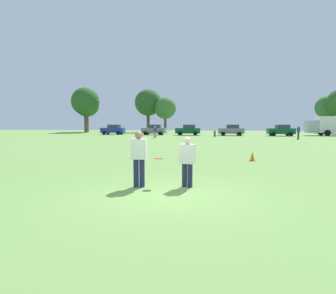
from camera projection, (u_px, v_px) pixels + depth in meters
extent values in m
plane|color=#6B9347|center=(166.00, 194.00, 7.76)|extent=(153.30, 153.30, 0.00)
cylinder|color=#1E234C|center=(136.00, 173.00, 8.67)|extent=(0.16, 0.16, 0.86)
cylinder|color=#1E234C|center=(142.00, 173.00, 8.66)|extent=(0.16, 0.16, 0.86)
cube|color=silver|center=(139.00, 149.00, 8.60)|extent=(0.50, 0.32, 0.62)
sphere|color=#8C664C|center=(139.00, 135.00, 8.57)|extent=(0.24, 0.24, 0.24)
cylinder|color=#1E234C|center=(190.00, 175.00, 8.63)|extent=(0.16, 0.16, 0.73)
cylinder|color=#1E234C|center=(184.00, 175.00, 8.69)|extent=(0.16, 0.16, 0.73)
cube|color=silver|center=(187.00, 154.00, 8.61)|extent=(0.50, 0.35, 0.59)
sphere|color=beige|center=(187.00, 141.00, 8.58)|extent=(0.23, 0.23, 0.23)
cylinder|color=#E54C33|center=(158.00, 158.00, 8.74)|extent=(0.27, 0.27, 0.04)
cube|color=#D8590C|center=(252.00, 161.00, 14.85)|extent=(0.32, 0.32, 0.03)
cone|color=orange|center=(252.00, 156.00, 14.83)|extent=(0.24, 0.24, 0.45)
cube|color=navy|center=(113.00, 130.00, 51.55)|extent=(4.22, 1.84, 0.90)
cube|color=#2D333D|center=(114.00, 126.00, 51.46)|extent=(2.02, 1.66, 0.64)
cylinder|color=black|center=(104.00, 133.00, 50.79)|extent=(0.66, 0.23, 0.66)
cylinder|color=black|center=(108.00, 133.00, 52.76)|extent=(0.66, 0.23, 0.66)
cylinder|color=black|center=(118.00, 133.00, 50.42)|extent=(0.66, 0.23, 0.66)
cylinder|color=black|center=(121.00, 133.00, 52.39)|extent=(0.66, 0.23, 0.66)
cube|color=slate|center=(154.00, 130.00, 49.94)|extent=(4.22, 1.84, 0.90)
cube|color=#2D333D|center=(155.00, 126.00, 49.84)|extent=(2.02, 1.66, 0.64)
cylinder|color=black|center=(145.00, 133.00, 49.17)|extent=(0.66, 0.23, 0.66)
cylinder|color=black|center=(148.00, 133.00, 51.14)|extent=(0.66, 0.23, 0.66)
cylinder|color=black|center=(160.00, 133.00, 48.80)|extent=(0.66, 0.23, 0.66)
cylinder|color=black|center=(162.00, 133.00, 50.77)|extent=(0.66, 0.23, 0.66)
cube|color=#0C4C2D|center=(188.00, 131.00, 48.37)|extent=(4.22, 1.84, 0.90)
cube|color=#2D333D|center=(189.00, 126.00, 48.27)|extent=(2.02, 1.66, 0.64)
cylinder|color=black|center=(180.00, 133.00, 47.60)|extent=(0.66, 0.23, 0.66)
cylinder|color=black|center=(181.00, 133.00, 49.57)|extent=(0.66, 0.23, 0.66)
cylinder|color=black|center=(195.00, 134.00, 47.23)|extent=(0.66, 0.23, 0.66)
cylinder|color=black|center=(196.00, 133.00, 49.21)|extent=(0.66, 0.23, 0.66)
cube|color=slate|center=(231.00, 131.00, 46.92)|extent=(4.22, 1.84, 0.90)
cube|color=#2D333D|center=(233.00, 127.00, 46.82)|extent=(2.02, 1.66, 0.64)
cylinder|color=black|center=(223.00, 134.00, 46.15)|extent=(0.66, 0.23, 0.66)
cylinder|color=black|center=(223.00, 133.00, 48.12)|extent=(0.66, 0.23, 0.66)
cylinder|color=black|center=(240.00, 134.00, 45.78)|extent=(0.66, 0.23, 0.66)
cylinder|color=black|center=(238.00, 133.00, 47.76)|extent=(0.66, 0.23, 0.66)
cube|color=#0C4C2D|center=(281.00, 131.00, 45.51)|extent=(4.22, 1.84, 0.90)
cube|color=#2D333D|center=(282.00, 127.00, 45.41)|extent=(2.02, 1.66, 0.64)
cylinder|color=black|center=(274.00, 134.00, 44.74)|extent=(0.66, 0.23, 0.66)
cylinder|color=black|center=(271.00, 134.00, 46.71)|extent=(0.66, 0.23, 0.66)
cylinder|color=black|center=(291.00, 134.00, 44.37)|extent=(0.66, 0.23, 0.66)
cylinder|color=black|center=(287.00, 134.00, 46.34)|extent=(0.66, 0.23, 0.66)
cube|color=#B2B2B7|center=(312.00, 127.00, 47.17)|extent=(1.82, 2.32, 2.00)
cylinder|color=black|center=(328.00, 133.00, 45.62)|extent=(0.96, 0.29, 0.96)
cylinder|color=black|center=(321.00, 132.00, 48.32)|extent=(0.96, 0.29, 0.96)
cylinder|color=#1E234C|center=(298.00, 136.00, 35.82)|extent=(0.16, 0.16, 0.86)
cylinder|color=#1E234C|center=(299.00, 136.00, 35.65)|extent=(0.16, 0.16, 0.86)
cube|color=navy|center=(299.00, 130.00, 35.67)|extent=(0.27, 0.47, 0.61)
sphere|color=#8C664C|center=(299.00, 127.00, 35.64)|extent=(0.23, 0.23, 0.23)
cylinder|color=gray|center=(156.00, 135.00, 39.51)|extent=(0.15, 0.15, 0.82)
cylinder|color=gray|center=(154.00, 135.00, 39.48)|extent=(0.15, 0.15, 0.82)
cube|color=navy|center=(155.00, 130.00, 39.43)|extent=(0.50, 0.39, 0.58)
sphere|color=beige|center=(155.00, 127.00, 39.40)|extent=(0.22, 0.22, 0.22)
cylinder|color=#4C4C51|center=(215.00, 134.00, 43.23)|extent=(0.16, 0.16, 0.86)
cylinder|color=#4C4C51|center=(214.00, 134.00, 43.13)|extent=(0.16, 0.16, 0.86)
cube|color=silver|center=(215.00, 129.00, 43.12)|extent=(0.53, 0.51, 0.61)
sphere|color=beige|center=(215.00, 126.00, 43.09)|extent=(0.23, 0.23, 0.23)
cylinder|color=brown|center=(87.00, 123.00, 68.01)|extent=(0.68, 0.68, 4.10)
sphere|color=#285623|center=(87.00, 105.00, 67.64)|extent=(5.85, 5.85, 5.85)
cylinder|color=brown|center=(86.00, 123.00, 63.56)|extent=(0.72, 0.72, 4.34)
sphere|color=#285623|center=(85.00, 101.00, 63.17)|extent=(6.20, 6.20, 6.20)
cylinder|color=brown|center=(148.00, 123.00, 65.07)|extent=(0.71, 0.71, 4.24)
sphere|color=#285623|center=(148.00, 103.00, 64.69)|extent=(6.06, 6.06, 6.06)
cylinder|color=brown|center=(165.00, 125.00, 63.32)|extent=(0.57, 0.57, 3.40)
sphere|color=#3D7033|center=(165.00, 108.00, 63.01)|extent=(4.86, 4.86, 4.86)
cylinder|color=brown|center=(326.00, 125.00, 59.98)|extent=(0.57, 0.57, 3.40)
sphere|color=#33662D|center=(327.00, 107.00, 59.67)|extent=(4.85, 4.85, 4.85)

